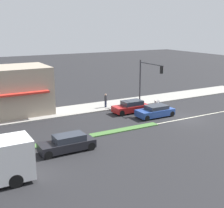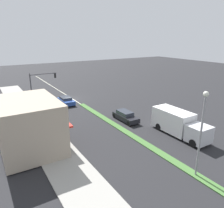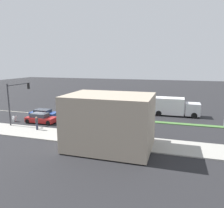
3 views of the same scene
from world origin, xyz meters
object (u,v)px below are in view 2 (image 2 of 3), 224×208
delivery_truck (178,123)px  coupe_blue (66,101)px  warning_aframe_sign (43,101)px  pedestrian (35,109)px  traffic_signal_main (39,83)px  sedan_dark (125,116)px  hatchback_red (53,105)px  street_lamp (202,124)px

delivery_truck → coupe_blue: 20.46m
warning_aframe_sign → delivery_truck: delivery_truck is taller
warning_aframe_sign → delivery_truck: (-10.48, 21.84, 1.04)m
warning_aframe_sign → coupe_blue: (-3.28, 2.70, 0.20)m
delivery_truck → pedestrian: bearing=-50.7°
traffic_signal_main → pedestrian: (2.04, 4.59, -2.91)m
traffic_signal_main → warning_aframe_sign: bearing=-119.6°
warning_aframe_sign → sedan_dark: bearing=117.5°
warning_aframe_sign → hatchback_red: hatchback_red is taller
pedestrian → delivery_truck: (-13.17, 16.10, 0.47)m
street_lamp → delivery_truck: bearing=-127.0°
warning_aframe_sign → delivery_truck: size_ratio=0.11×
pedestrian → street_lamp: bearing=109.8°
traffic_signal_main → warning_aframe_sign: traffic_signal_main is taller
traffic_signal_main → delivery_truck: size_ratio=0.75×
hatchback_red → coupe_blue: 3.13m
delivery_truck → coupe_blue: size_ratio=1.79×
traffic_signal_main → hatchback_red: size_ratio=1.33×
hatchback_red → coupe_blue: hatchback_red is taller
delivery_truck → coupe_blue: bearing=-69.4°
street_lamp → traffic_signal_main: bearing=-77.4°
traffic_signal_main → delivery_truck: (-11.12, 20.70, -2.43)m
street_lamp → warning_aframe_sign: bearing=-79.1°
traffic_signal_main → hatchback_red: 4.52m
pedestrian → warning_aframe_sign: size_ratio=1.98×
pedestrian → warning_aframe_sign: bearing=-115.2°
street_lamp → coupe_blue: (2.20, -25.77, -4.15)m
hatchback_red → street_lamp: bearing=101.6°
street_lamp → pedestrian: 24.45m
sedan_dark → coupe_blue: size_ratio=1.06×
warning_aframe_sign → hatchback_red: bearing=96.6°
warning_aframe_sign → coupe_blue: 4.25m
traffic_signal_main → street_lamp: street_lamp is taller
street_lamp → hatchback_red: (5.00, -24.37, -4.11)m
street_lamp → coupe_blue: street_lamp is taller
traffic_signal_main → sedan_dark: size_ratio=1.25×
hatchback_red → sedan_dark: bearing=124.1°
traffic_signal_main → delivery_truck: bearing=118.3°
delivery_truck → sedan_dark: (2.80, -7.10, -0.81)m
warning_aframe_sign → coupe_blue: size_ratio=0.20×
street_lamp → sedan_dark: size_ratio=1.65×
warning_aframe_sign → pedestrian: bearing=64.8°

